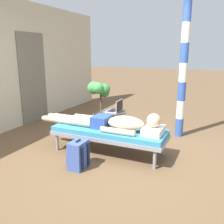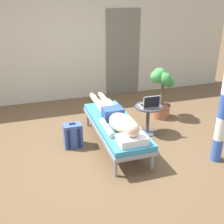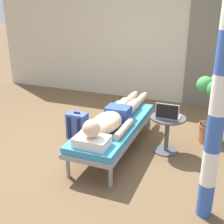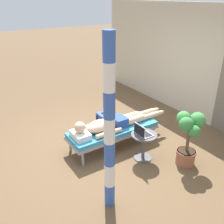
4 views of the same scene
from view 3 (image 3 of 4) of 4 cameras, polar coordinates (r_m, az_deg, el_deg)
The scene contains 10 objects.
ground_plane at distance 4.08m, azimuth -2.49°, elevation -8.17°, with size 40.00×40.00×0.00m, color brown.
house_wall_back at distance 6.12m, azimuth 9.43°, elevation 14.74°, with size 7.60×0.20×2.70m, color beige.
house_door_panel at distance 5.92m, azimuth 18.60°, elevation 10.52°, with size 0.84×0.03×2.04m, color #6D6759.
lounge_chair at distance 4.02m, azimuth 0.54°, elevation -3.09°, with size 0.65×1.88×0.42m.
person_reclining at distance 3.91m, azimuth 0.26°, elevation -1.10°, with size 0.53×2.17×0.32m.
side_table at distance 4.05m, azimuth 10.88°, elevation -3.18°, with size 0.48×0.48×0.52m.
laptop at distance 3.91m, azimuth 10.96°, elevation -0.45°, with size 0.31×0.24×0.23m.
backpack at distance 4.49m, azimuth -6.83°, elevation -2.68°, with size 0.30×0.26×0.42m.
potted_plant at distance 4.44m, azimuth 19.38°, elevation 1.29°, with size 0.50×0.53×1.00m.
porch_post at distance 2.61m, azimuth 20.53°, elevation 3.19°, with size 0.15×0.15×2.49m.
Camera 3 is at (1.48, -3.24, 1.99)m, focal length 46.24 mm.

